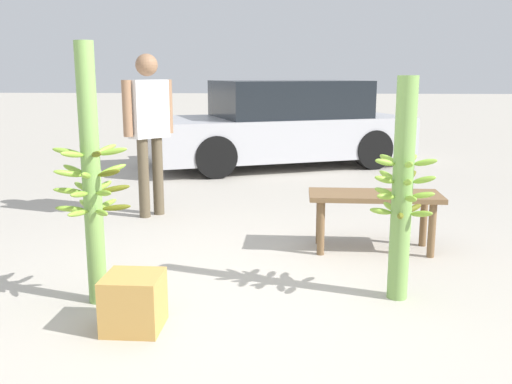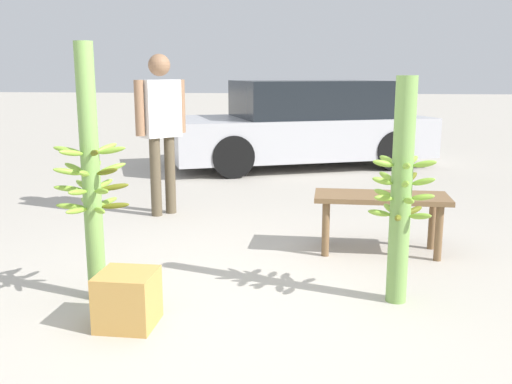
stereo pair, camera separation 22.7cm
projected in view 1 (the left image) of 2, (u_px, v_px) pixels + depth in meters
ground_plane at (252, 313)px, 3.49m from camera, size 80.00×80.00×0.00m
banana_stalk_left at (91, 178)px, 3.51m from camera, size 0.46×0.46×1.63m
banana_stalk_center at (402, 190)px, 3.59m from camera, size 0.41×0.40×1.43m
vendor_person at (149, 120)px, 5.70m from camera, size 0.45×0.51×1.63m
market_bench at (374, 203)px, 4.67m from camera, size 1.07×0.43×0.48m
parked_car at (281, 125)px, 9.03m from camera, size 4.39×3.17×1.34m
produce_crate at (134, 302)px, 3.25m from camera, size 0.32×0.32×0.32m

